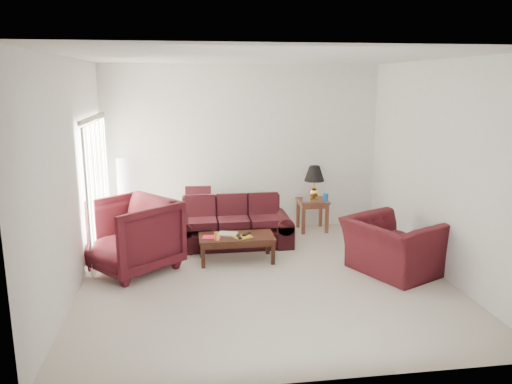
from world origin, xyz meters
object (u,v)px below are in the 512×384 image
Objects in this scene: floor_lamp at (124,198)px; armchair_left at (130,235)px; coffee_table at (237,248)px; end_table at (312,215)px; sofa at (233,223)px; armchair_right at (393,246)px.

floor_lamp is 1.23× the size of armchair_left.
coffee_table is (1.82, -1.45, -0.52)m from floor_lamp.
armchair_left reaches higher than end_table.
armchair_right is (2.15, -1.52, -0.01)m from sofa.
armchair_left is at bearing -149.49° from sofa.
armchair_right is at bearing 40.39° from armchair_left.
end_table is at bearing -0.85° from floor_lamp.
floor_lamp is (-1.84, 0.72, 0.32)m from sofa.
floor_lamp is at bearing 34.73° from armchair_right.
armchair_right is (0.61, -2.19, 0.10)m from end_table.
sofa is 0.76m from coffee_table.
coffee_table is at bearing -90.81° from sofa.
armchair_right is 2.31m from coffee_table.
armchair_left is 0.96× the size of armchair_right.
end_table is 0.41× the size of floor_lamp.
armchair_left is 1.02× the size of coffee_table.
sofa is 1.36× the size of floor_lamp.
coffee_table is (-1.55, -1.40, -0.09)m from end_table.
floor_lamp is 4.58m from armchair_right.
end_table reaches higher than coffee_table.
end_table is 0.51× the size of coffee_table.
floor_lamp is 1.19× the size of armchair_right.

